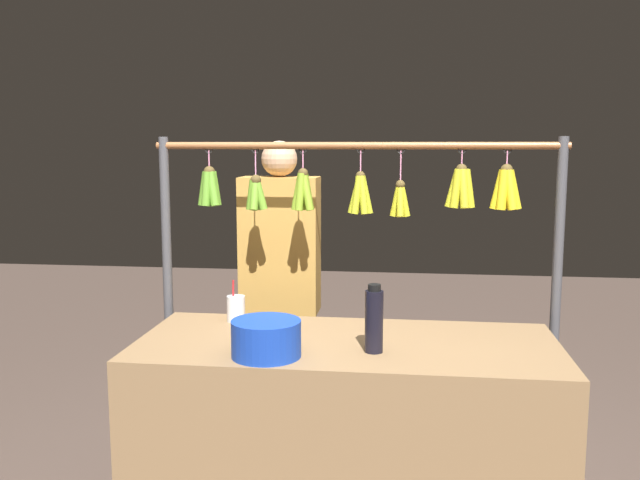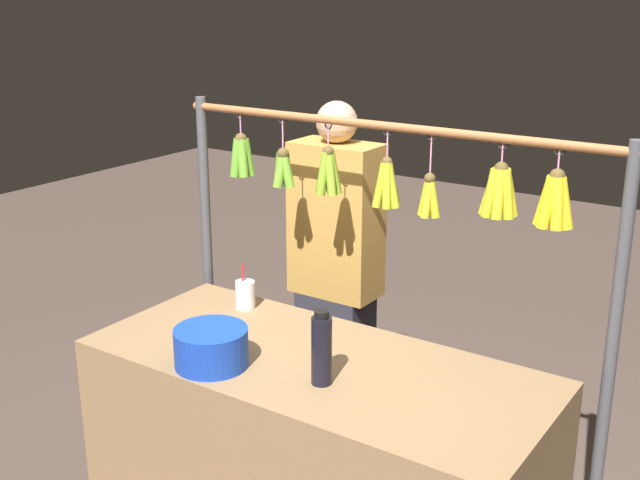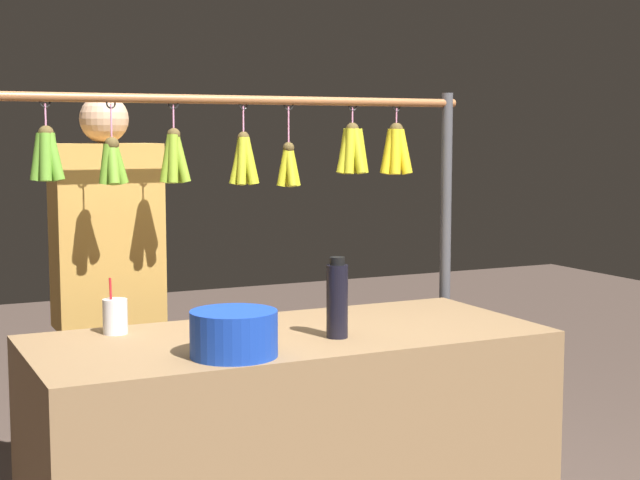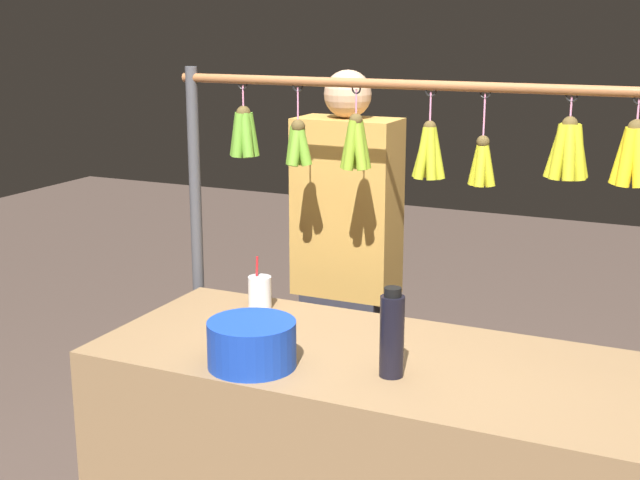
% 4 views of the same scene
% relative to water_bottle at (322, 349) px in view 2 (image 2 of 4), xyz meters
% --- Properties ---
extents(market_counter, '(1.66, 0.73, 0.86)m').
position_rel_water_bottle_xyz_m(market_counter, '(0.11, -0.13, -0.55)').
color(market_counter, olive).
rests_on(market_counter, ground).
extents(display_rack, '(1.83, 0.14, 1.67)m').
position_rel_water_bottle_xyz_m(display_rack, '(0.08, -0.57, 0.24)').
color(display_rack, '#4C4C51').
rests_on(display_rack, ground).
extents(water_bottle, '(0.07, 0.07, 0.26)m').
position_rel_water_bottle_xyz_m(water_bottle, '(0.00, 0.00, 0.00)').
color(water_bottle, black).
rests_on(water_bottle, market_counter).
extents(blue_bucket, '(0.26, 0.26, 0.14)m').
position_rel_water_bottle_xyz_m(blue_bucket, '(0.39, 0.10, -0.06)').
color(blue_bucket, '#1940BA').
rests_on(blue_bucket, market_counter).
extents(drink_cup, '(0.08, 0.08, 0.18)m').
position_rel_water_bottle_xyz_m(drink_cup, '(0.62, -0.37, -0.07)').
color(drink_cup, silver).
rests_on(drink_cup, market_counter).
extents(vendor_person, '(0.39, 0.21, 1.65)m').
position_rel_water_bottle_xyz_m(vendor_person, '(0.52, -0.89, -0.17)').
color(vendor_person, '#2D2D38').
rests_on(vendor_person, ground).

